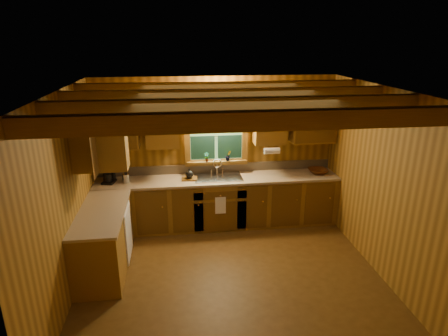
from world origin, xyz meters
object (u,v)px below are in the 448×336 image
sink (218,180)px  wicker_basket (318,171)px  coffee_maker (108,173)px  cutting_board (189,179)px

sink → wicker_basket: 1.80m
coffee_maker → wicker_basket: 3.64m
cutting_board → wicker_basket: (2.29, 0.01, 0.03)m
sink → coffee_maker: size_ratio=2.46×
coffee_maker → cutting_board: (1.35, -0.04, -0.15)m
coffee_maker → wicker_basket: (3.64, -0.03, -0.12)m
sink → cutting_board: sink is taller
coffee_maker → sink: bearing=13.7°
coffee_maker → wicker_basket: coffee_maker is taller
coffee_maker → cutting_board: 1.35m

